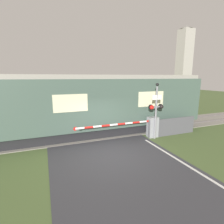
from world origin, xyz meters
TOP-DOWN VIEW (x-y plane):
  - ground_plane at (0.00, 0.00)m, footprint 80.00×80.00m
  - track_bed at (0.00, 3.49)m, footprint 36.00×3.20m
  - train at (-1.49, 3.49)m, footprint 17.97×3.10m
  - crossing_barrier at (2.91, 1.38)m, footprint 5.06×0.44m
  - signal_post at (3.24, 1.07)m, footprint 0.96×0.26m
  - distant_building at (27.77, 25.44)m, footprint 2.96×2.96m
  - roadside_fence at (4.61, 1.22)m, footprint 3.46×0.06m

SIDE VIEW (x-z plane):
  - ground_plane at x=0.00m, z-range 0.00..0.00m
  - track_bed at x=0.00m, z-range -0.04..0.09m
  - roadside_fence at x=4.61m, z-range 0.00..1.10m
  - crossing_barrier at x=2.91m, z-range 0.06..1.31m
  - signal_post at x=3.24m, z-range 0.23..3.52m
  - train at x=-1.49m, z-range 0.05..3.79m
  - distant_building at x=27.77m, z-range 0.08..14.96m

